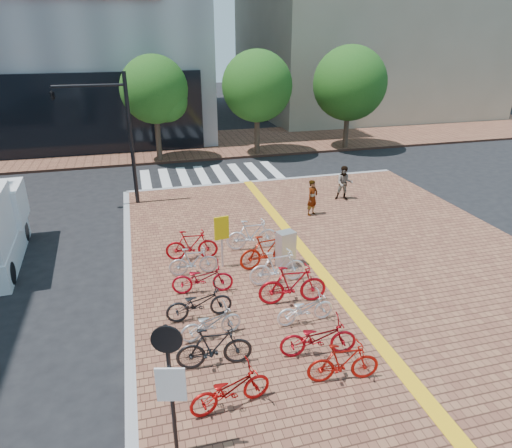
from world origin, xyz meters
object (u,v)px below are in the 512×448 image
object	(u,v)px
pedestrian_a	(312,198)
yellow_sign	(222,233)
bike_10	(293,285)
bike_0	(230,389)
bike_13	(252,235)
bike_2	(211,323)
traffic_light_pole	(96,116)
bike_1	(214,347)
bike_3	(199,303)
bike_7	(343,362)
bike_11	(278,267)
pedestrian_b	(344,183)
bike_12	(267,251)
bike_6	(192,245)
notice_sign	(170,377)
utility_box	(286,249)
bike_9	(305,309)
bike_8	(318,338)
bike_4	(202,278)
bike_5	(193,261)

from	to	relation	value
pedestrian_a	yellow_sign	size ratio (longest dim) A/B	0.84
bike_10	pedestrian_a	size ratio (longest dim) A/B	1.30
bike_0	bike_13	xyz separation A→B (m)	(2.28, 6.99, 0.09)
bike_2	traffic_light_pole	xyz separation A→B (m)	(-2.81, 10.48, 3.46)
bike_1	bike_3	xyz separation A→B (m)	(-0.05, 1.99, -0.06)
bike_2	bike_7	bearing A→B (deg)	-141.50
bike_11	pedestrian_b	distance (m)	8.17
bike_12	bike_13	world-z (taller)	bike_12
bike_6	traffic_light_pole	distance (m)	7.56
bike_10	notice_sign	world-z (taller)	notice_sign
utility_box	bike_0	bearing A→B (deg)	-118.79
bike_7	notice_sign	size ratio (longest dim) A/B	0.57
bike_12	bike_13	xyz separation A→B (m)	(-0.13, 1.40, -0.02)
traffic_light_pole	notice_sign	bearing A→B (deg)	-83.34
bike_9	bike_12	bearing A→B (deg)	-2.42
bike_8	bike_13	size ratio (longest dim) A/B	1.01
bike_4	bike_8	world-z (taller)	bike_8
bike_10	traffic_light_pole	size ratio (longest dim) A/B	0.35
bike_8	bike_12	size ratio (longest dim) A/B	0.97
utility_box	yellow_sign	bearing A→B (deg)	167.40
bike_9	bike_11	xyz separation A→B (m)	(-0.09, 2.14, 0.12)
bike_9	bike_5	bearing A→B (deg)	32.54
bike_2	bike_12	world-z (taller)	bike_12
bike_0	bike_3	xyz separation A→B (m)	(-0.14, 3.29, 0.01)
bike_6	pedestrian_b	distance (m)	8.50
bike_11	utility_box	world-z (taller)	utility_box
bike_8	bike_5	bearing A→B (deg)	34.45
notice_sign	bike_4	bearing A→B (deg)	76.16
bike_9	pedestrian_a	distance (m)	7.72
bike_10	utility_box	bearing A→B (deg)	-7.37
pedestrian_b	utility_box	distance (m)	7.05
pedestrian_b	bike_9	bearing A→B (deg)	-99.62
bike_5	bike_9	size ratio (longest dim) A/B	0.97
bike_11	traffic_light_pole	xyz separation A→B (m)	(-5.23, 8.37, 3.34)
bike_8	bike_12	bearing A→B (deg)	7.04
bike_6	traffic_light_pole	size ratio (longest dim) A/B	0.31
bike_10	yellow_sign	world-z (taller)	yellow_sign
bike_12	utility_box	size ratio (longest dim) A/B	1.56
notice_sign	traffic_light_pole	distance (m)	13.98
yellow_sign	bike_3	bearing A→B (deg)	-113.69
bike_4	utility_box	size ratio (longest dim) A/B	1.47
bike_7	bike_8	world-z (taller)	bike_7
bike_1	bike_3	bearing A→B (deg)	5.05
bike_5	bike_6	distance (m)	1.07
utility_box	bike_12	bearing A→B (deg)	169.62
bike_2	pedestrian_a	distance (m)	8.97
bike_4	bike_11	size ratio (longest dim) A/B	1.00
bike_5	bike_13	bearing A→B (deg)	-59.00
bike_3	bike_6	bearing A→B (deg)	-7.58
utility_box	traffic_light_pole	world-z (taller)	traffic_light_pole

